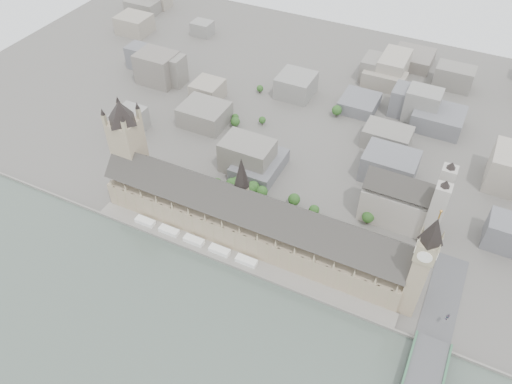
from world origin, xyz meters
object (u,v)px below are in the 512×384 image
at_px(elizabeth_tower, 423,261).
at_px(car_approach, 447,317).
at_px(palace_of_westminster, 250,220).
at_px(victoria_tower, 128,145).
at_px(westminster_abbey, 405,202).

relative_size(elizabeth_tower, car_approach, 22.75).
height_order(palace_of_westminster, car_approach, palace_of_westminster).
height_order(victoria_tower, westminster_abbey, victoria_tower).
bearing_deg(westminster_abbey, elizabeth_tower, -72.71).
relative_size(palace_of_westminster, car_approach, 56.07).
bearing_deg(westminster_abbey, victoria_tower, -163.50).
distance_m(victoria_tower, car_approach, 292.89).
relative_size(victoria_tower, car_approach, 21.16).
height_order(palace_of_westminster, elizabeth_tower, elizabeth_tower).
bearing_deg(westminster_abbey, palace_of_westminster, -145.83).
xyz_separation_m(palace_of_westminster, westminster_abbey, (110.92, 75.30, 2.38)).
xyz_separation_m(victoria_tower, westminster_abbey, (232.92, 69.00, -30.12)).
bearing_deg(elizabeth_tower, westminster_abbey, 107.29).
bearing_deg(car_approach, palace_of_westminster, -165.76).
bearing_deg(palace_of_westminster, westminster_abbey, 34.17).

